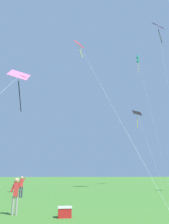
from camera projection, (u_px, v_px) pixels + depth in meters
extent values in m
cube|color=teal|center=(138.00, 57.00, 54.56)|extent=(0.68, 0.72, 0.81)
cube|color=teal|center=(138.00, 61.00, 54.25)|extent=(0.68, 0.72, 0.81)
cylinder|color=#3F382D|center=(138.00, 59.00, 54.40)|extent=(0.05, 0.05, 1.57)
cylinder|color=yellow|center=(138.00, 67.00, 53.71)|extent=(0.38, 0.22, 3.17)
cylinder|color=silver|center=(151.00, 111.00, 46.05)|extent=(0.28, 8.93, 29.40)
cube|color=pink|center=(19.00, 75.00, 13.67)|extent=(1.38, 0.65, 0.98)
cylinder|color=#3F382D|center=(19.00, 75.00, 13.67)|extent=(0.98, 0.32, 0.43)
cylinder|color=black|center=(20.00, 96.00, 13.42)|extent=(0.36, 0.28, 1.91)
cube|color=black|center=(137.00, 113.00, 43.41)|extent=(2.00, 1.08, 1.37)
cylinder|color=#3F382D|center=(137.00, 113.00, 43.41)|extent=(1.67, 0.29, 0.48)
cylinder|color=yellow|center=(137.00, 122.00, 42.82)|extent=(0.28, 0.24, 2.49)
cylinder|color=silver|center=(148.00, 144.00, 37.10)|extent=(0.87, 9.18, 13.46)
cube|color=purple|center=(158.00, 26.00, 31.30)|extent=(1.96, 1.39, 1.59)
cylinder|color=#3F382D|center=(158.00, 26.00, 31.30)|extent=(1.61, 0.20, 0.72)
cylinder|color=black|center=(160.00, 36.00, 30.75)|extent=(0.34, 0.27, 2.28)
cube|color=red|center=(79.00, 44.00, 21.68)|extent=(0.97, 1.02, 1.01)
cylinder|color=#3F382D|center=(79.00, 44.00, 21.68)|extent=(0.85, 0.02, 0.54)
cylinder|color=yellow|center=(81.00, 52.00, 21.24)|extent=(0.41, 0.44, 1.36)
cylinder|color=silver|center=(107.00, 95.00, 15.24)|extent=(2.58, 9.87, 14.16)
cylinder|color=#2D3351|center=(22.00, 192.00, 17.68)|extent=(0.11, 0.11, 0.81)
cylinder|color=#2D3351|center=(20.00, 192.00, 17.60)|extent=(0.11, 0.11, 0.81)
cube|color=red|center=(22.00, 183.00, 17.83)|extent=(0.25, 0.24, 0.61)
cylinder|color=red|center=(23.00, 181.00, 17.93)|extent=(0.28, 0.17, 0.56)
cylinder|color=red|center=(20.00, 181.00, 17.81)|extent=(0.28, 0.17, 0.56)
sphere|color=tan|center=(22.00, 178.00, 17.95)|extent=(0.22, 0.22, 0.22)
cylinder|color=gray|center=(17.00, 206.00, 10.02)|extent=(0.11, 0.11, 0.80)
cylinder|color=gray|center=(13.00, 206.00, 9.99)|extent=(0.11, 0.11, 0.80)
cube|color=red|center=(16.00, 189.00, 10.20)|extent=(0.20, 0.19, 0.60)
cylinder|color=red|center=(19.00, 186.00, 10.26)|extent=(0.27, 0.09, 0.56)
cylinder|color=red|center=(13.00, 186.00, 10.22)|extent=(0.27, 0.09, 0.56)
sphere|color=tan|center=(17.00, 180.00, 10.31)|extent=(0.22, 0.22, 0.22)
cube|color=red|center=(65.00, 213.00, 9.35)|extent=(0.56, 0.36, 0.38)
cube|color=white|center=(65.00, 207.00, 9.42)|extent=(0.60, 0.40, 0.06)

